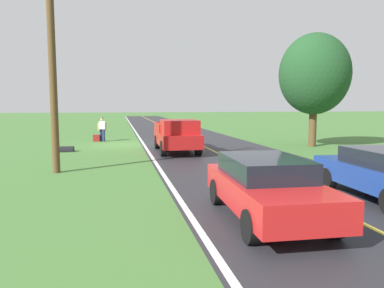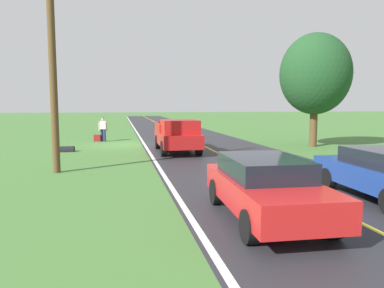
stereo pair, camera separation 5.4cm
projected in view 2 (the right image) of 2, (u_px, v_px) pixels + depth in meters
name	position (u px, v px, depth m)	size (l,w,h in m)	color
ground_plane	(124.00, 145.00, 23.97)	(200.00, 200.00, 0.00)	#427033
road_surface	(198.00, 143.00, 24.94)	(7.63, 120.00, 0.00)	#28282D
lane_edge_line	(144.00, 144.00, 24.23)	(0.16, 117.60, 0.00)	silver
lane_centre_line	(198.00, 143.00, 24.94)	(0.14, 117.60, 0.00)	gold
hitchhiker_walking	(103.00, 128.00, 26.06)	(0.62, 0.53, 1.75)	navy
suitcase_carried	(97.00, 138.00, 26.02)	(0.20, 0.46, 0.49)	maroon
pickup_truck_passing	(177.00, 135.00, 20.06)	(2.15, 5.42, 1.82)	#B21919
tree_far_side_near	(315.00, 74.00, 22.50)	(4.32, 4.32, 6.98)	brown
sedan_ahead_same_lane	(265.00, 186.00, 8.41)	(2.04, 4.46, 1.41)	red
utility_pole_roadside	(52.00, 55.00, 13.70)	(0.28, 0.28, 8.92)	brown
drainage_culvert	(67.00, 152.00, 20.49)	(0.60, 0.60, 0.80)	black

